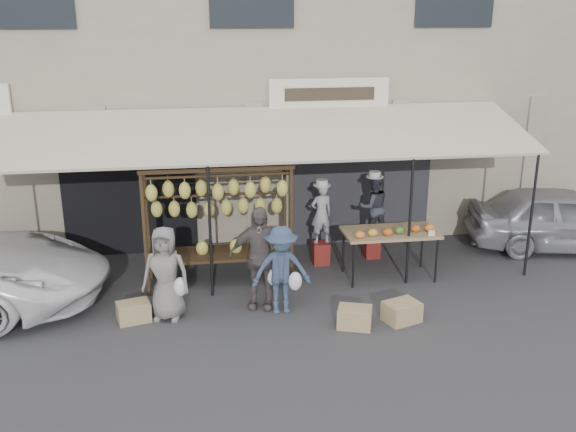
% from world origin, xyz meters
% --- Properties ---
extents(ground_plane, '(90.00, 90.00, 0.00)m').
position_xyz_m(ground_plane, '(0.00, 0.00, 0.00)').
color(ground_plane, '#2D2D30').
extents(shophouse, '(24.00, 6.15, 7.30)m').
position_xyz_m(shophouse, '(-0.00, 6.50, 3.65)').
color(shophouse, gray).
rests_on(shophouse, ground_plane).
extents(awning, '(10.00, 2.35, 2.92)m').
position_xyz_m(awning, '(0.01, 2.28, 2.57)').
color(awning, beige).
rests_on(awning, ground_plane).
extents(banana_rack, '(2.60, 0.90, 2.24)m').
position_xyz_m(banana_rack, '(-0.84, 1.65, 1.57)').
color(banana_rack, black).
rests_on(banana_rack, ground_plane).
extents(produce_table, '(1.70, 0.90, 1.04)m').
position_xyz_m(produce_table, '(2.26, 1.42, 0.87)').
color(produce_table, tan).
rests_on(produce_table, ground_plane).
extents(vendor_left, '(0.48, 0.36, 1.18)m').
position_xyz_m(vendor_left, '(1.15, 2.30, 1.03)').
color(vendor_left, '#9D9CA5').
rests_on(vendor_left, stool_left).
extents(vendor_right, '(0.67, 0.55, 1.28)m').
position_xyz_m(vendor_right, '(2.23, 2.49, 1.05)').
color(vendor_right, '#343842').
rests_on(vendor_right, stool_right).
extents(customer_left, '(0.85, 0.66, 1.54)m').
position_xyz_m(customer_left, '(-1.74, 0.40, 0.77)').
color(customer_left, slate).
rests_on(customer_left, ground_plane).
extents(customer_mid, '(1.10, 0.67, 1.74)m').
position_xyz_m(customer_mid, '(-0.23, 0.59, 0.87)').
color(customer_mid, '#58504D').
rests_on(customer_mid, ground_plane).
extents(customer_right, '(0.96, 0.56, 1.48)m').
position_xyz_m(customer_right, '(0.09, 0.34, 0.74)').
color(customer_right, '#32415C').
rests_on(customer_right, ground_plane).
extents(stool_left, '(0.39, 0.39, 0.44)m').
position_xyz_m(stool_left, '(1.15, 2.30, 0.22)').
color(stool_left, maroon).
rests_on(stool_left, ground_plane).
extents(stool_right, '(0.29, 0.29, 0.41)m').
position_xyz_m(stool_right, '(2.23, 2.49, 0.21)').
color(stool_right, maroon).
rests_on(stool_right, ground_plane).
extents(crate_near_a, '(0.62, 0.54, 0.31)m').
position_xyz_m(crate_near_a, '(1.15, -0.35, 0.16)').
color(crate_near_a, tan).
rests_on(crate_near_a, ground_plane).
extents(crate_near_b, '(0.64, 0.56, 0.32)m').
position_xyz_m(crate_near_b, '(1.93, -0.28, 0.16)').
color(crate_near_b, tan).
rests_on(crate_near_b, ground_plane).
extents(crate_far, '(0.58, 0.49, 0.30)m').
position_xyz_m(crate_far, '(-2.28, 0.39, 0.15)').
color(crate_far, tan).
rests_on(crate_far, ground_plane).
extents(sedan, '(4.07, 2.33, 1.30)m').
position_xyz_m(sedan, '(6.24, 2.36, 0.65)').
color(sedan, gray).
rests_on(sedan, ground_plane).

